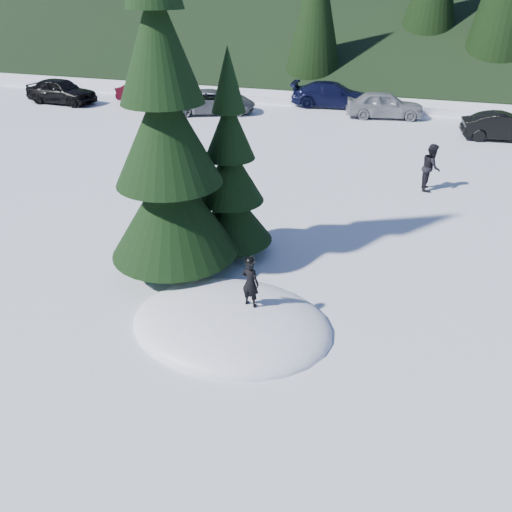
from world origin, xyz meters
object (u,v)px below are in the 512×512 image
(car_1, at_px, (147,94))
(car_2, at_px, (214,102))
(child_skier, at_px, (250,283))
(car_5, at_px, (504,127))
(adult_0, at_px, (431,167))
(car_4, at_px, (385,105))
(car_0, at_px, (61,91))
(spruce_tall, at_px, (167,145))
(car_3, at_px, (333,95))
(spruce_short, at_px, (231,180))

(car_1, relative_size, car_2, 0.82)
(child_skier, xyz_separation_m, car_5, (6.60, 17.64, -0.41))
(adult_0, relative_size, car_4, 0.40)
(car_2, relative_size, car_5, 1.23)
(adult_0, height_order, car_0, adult_0)
(car_0, bearing_deg, child_skier, -130.28)
(spruce_tall, height_order, car_0, spruce_tall)
(adult_0, distance_m, car_4, 10.99)
(car_1, bearing_deg, child_skier, -136.89)
(car_3, relative_size, car_5, 1.30)
(spruce_short, bearing_deg, car_4, 82.35)
(spruce_tall, distance_m, car_1, 20.99)
(car_1, bearing_deg, adult_0, -111.30)
(car_2, xyz_separation_m, car_5, (15.18, -0.80, -0.02))
(adult_0, bearing_deg, child_skier, 153.59)
(car_0, relative_size, car_1, 1.16)
(car_0, distance_m, car_5, 25.14)
(adult_0, distance_m, car_0, 23.44)
(child_skier, relative_size, car_1, 0.29)
(car_1, distance_m, car_3, 11.35)
(spruce_short, xyz_separation_m, car_1, (-11.87, 16.35, -1.47))
(car_2, bearing_deg, spruce_tall, 177.18)
(car_3, bearing_deg, car_2, 116.61)
(spruce_short, distance_m, car_0, 22.61)
(spruce_tall, distance_m, child_skier, 3.79)
(adult_0, height_order, car_4, adult_0)
(spruce_tall, distance_m, spruce_short, 2.11)
(child_skier, height_order, car_5, child_skier)
(spruce_tall, xyz_separation_m, car_1, (-10.87, 17.75, -2.69))
(adult_0, height_order, car_2, adult_0)
(car_5, bearing_deg, car_3, 56.30)
(spruce_short, height_order, car_3, spruce_short)
(car_4, distance_m, car_5, 6.46)
(car_2, relative_size, car_4, 1.12)
(car_1, xyz_separation_m, car_2, (4.86, -0.89, 0.02))
(car_1, bearing_deg, car_0, 114.32)
(spruce_short, height_order, car_2, spruce_short)
(car_0, bearing_deg, car_4, -78.86)
(car_0, relative_size, car_5, 1.17)
(child_skier, relative_size, car_3, 0.22)
(car_2, relative_size, car_3, 0.95)
(spruce_tall, relative_size, car_2, 1.83)
(spruce_tall, distance_m, car_3, 20.80)
(car_2, xyz_separation_m, car_3, (6.11, 3.78, 0.06))
(spruce_tall, bearing_deg, spruce_short, 54.46)
(adult_0, distance_m, car_2, 14.84)
(car_4, bearing_deg, spruce_tall, 159.33)
(car_0, bearing_deg, car_1, -70.31)
(car_0, relative_size, car_4, 1.07)
(car_0, xyz_separation_m, car_2, (9.96, 0.57, -0.11))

